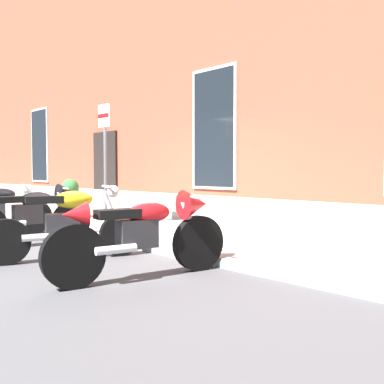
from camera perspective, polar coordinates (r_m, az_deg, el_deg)
ground_plane at (r=7.42m, az=-11.05°, el=-6.71°), size 140.00×140.00×0.00m
sidewalk at (r=8.19m, az=-3.29°, el=-5.32°), size 30.69×2.63×0.13m
brick_pub_facade at (r=11.52m, az=12.75°, el=17.22°), size 24.69×5.53×8.22m
motorcycle_black_sport at (r=7.54m, az=-20.06°, el=-2.46°), size 0.62×2.07×1.00m
motorcycle_yellow_naked at (r=6.14m, az=-16.08°, el=-4.10°), size 0.91×2.02×1.02m
motorcycle_red_sport at (r=4.94m, az=-5.89°, el=-5.06°), size 0.72×2.20×0.99m
parking_sign at (r=8.67m, az=-11.47°, el=5.88°), size 0.36×0.07×2.42m
barrel_planter at (r=10.42m, az=-15.79°, el=-1.19°), size 0.60×0.60×0.91m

